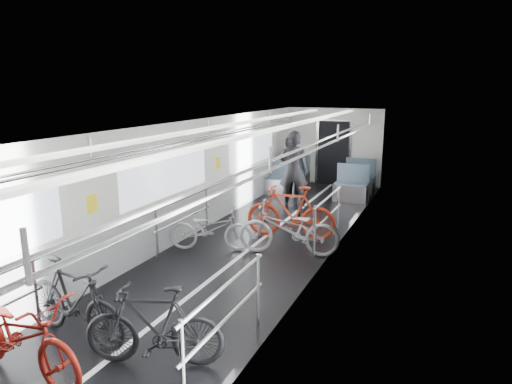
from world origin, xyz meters
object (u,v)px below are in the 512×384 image
Objects in this scene: bike_right_near at (154,326)px; bike_aisle at (301,194)px; bike_left_near at (21,335)px; bike_left_mid at (74,300)px; person_seated at (289,163)px; bike_right_mid at (289,229)px; bike_left_far at (211,229)px; person_standing at (293,171)px; bike_right_far at (291,212)px.

bike_right_near reaches higher than bike_aisle.
bike_right_near is at bearing -51.58° from bike_left_near.
bike_left_mid reaches higher than bike_aisle.
person_seated is (-0.37, 9.01, 0.28)m from bike_left_mid.
bike_left_far is at bearing -88.69° from bike_right_mid.
bike_aisle is 0.83× the size of person_standing.
bike_left_mid is at bearing 160.69° from bike_left_far.
bike_aisle is (-0.47, 6.81, -0.04)m from bike_right_near.
bike_right_near is at bearing 85.03° from person_standing.
bike_left_mid is 9.03m from person_seated.
bike_left_mid is 1.08× the size of bike_right_near.
bike_right_near is 4.75m from bike_right_far.
bike_aisle is (0.75, 6.75, -0.08)m from bike_left_mid.
bike_left_mid reaches higher than bike_right_mid.
bike_left_mid is 4.84m from bike_right_far.
person_standing reaches higher than bike_right_mid.
bike_left_near is at bearing 75.65° from person_standing.
bike_left_near is at bearing -110.42° from bike_aisle.
bike_right_far reaches higher than bike_left_near.
bike_right_near is at bearing 93.05° from person_seated.
bike_right_far is (-0.04, 4.75, 0.08)m from bike_right_near.
bike_right_near is 3.86m from bike_right_mid.
person_seated is at bearing 10.38° from bike_left_mid.
bike_right_far is at bearing 102.86° from person_seated.
bike_left_near is 9.83m from person_seated.
bike_left_near is at bearing 85.51° from person_seated.
bike_right_near is 6.97m from person_standing.
bike_left_near is 7.59m from bike_aisle.
bike_right_mid is (0.23, 3.85, 0.01)m from bike_right_near.
bike_right_mid is at bearing -91.67° from bike_aisle.
bike_right_far is at bearing -5.59° from bike_left_near.
person_standing is 1.26× the size of person_seated.
bike_left_near is 1.18× the size of bike_right_near.
bike_right_near is 0.79× the size of person_standing.
bike_left_far is 3.39m from bike_aisle.
bike_left_near is 1.17× the size of bike_left_far.
bike_left_near is 7.69m from person_standing.
person_standing is at bearing 166.56° from bike_right_near.
bike_right_far reaches higher than bike_left_far.
person_seated is (-1.59, 9.07, 0.32)m from bike_right_near.
person_standing is (-0.68, 2.16, 0.45)m from bike_right_far.
bike_left_mid is at bearing -111.40° from bike_aisle.
bike_left_far is at bearing 7.92° from bike_left_mid.
bike_left_far is at bearing 86.98° from person_seated.
bike_aisle is (0.71, 7.55, -0.05)m from bike_left_near.
bike_left_near is 4.25m from bike_left_far.
bike_right_mid is 1.12× the size of bike_aisle.
bike_left_far is 0.96× the size of bike_aisle.
bike_right_mid is 0.94m from bike_right_far.
bike_left_mid is at bearing -20.24° from bike_right_far.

